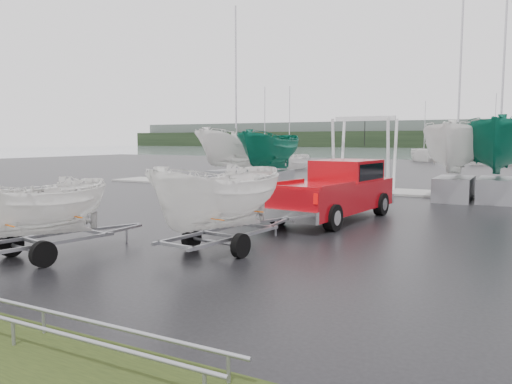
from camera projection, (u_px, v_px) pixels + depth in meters
name	position (u px, v px, depth m)	size (l,w,h in m)	color
ground_plane	(191.00, 222.00, 17.37)	(120.00, 120.00, 0.00)	black
lake	(470.00, 153.00, 104.93)	(300.00, 300.00, 0.00)	gray
dock	(323.00, 188.00, 28.75)	(30.00, 3.00, 0.12)	#979892
treeline	(491.00, 139.00, 165.90)	(300.00, 8.00, 6.00)	black
far_hill	(493.00, 133.00, 172.69)	(300.00, 6.00, 10.00)	#4C5651
pickup_truck	(337.00, 188.00, 18.02)	(2.91, 6.53, 2.10)	#9C080F
trailer_hitched	(219.00, 143.00, 12.41)	(1.95, 3.72, 5.13)	gray
trailer_parked	(30.00, 159.00, 11.60)	(1.91, 3.76, 4.42)	gray
boat_hoist	(364.00, 143.00, 27.36)	(3.30, 2.18, 4.12)	silver
keelboat_0	(232.00, 124.00, 28.94)	(2.36, 3.20, 10.53)	gray
keelboat_1	(270.00, 128.00, 28.01)	(2.22, 3.20, 7.01)	gray
keelboat_2	(457.00, 115.00, 23.15)	(2.51, 3.20, 10.68)	gray
keelboat_3	(501.00, 108.00, 22.53)	(2.69, 3.20, 10.87)	gray
mast_rack_0	(40.00, 195.00, 22.45)	(0.56, 6.50, 0.06)	gray
mast_rack_2	(28.00, 315.00, 7.13)	(7.00, 0.56, 0.06)	gray
moored_boat_0	(265.00, 168.00, 49.55)	(3.65, 3.64, 11.38)	white
moored_boat_1	(424.00, 161.00, 67.17)	(3.75, 3.79, 11.83)	white
moored_boat_2	(493.00, 165.00, 56.11)	(2.97, 2.95, 10.85)	white
moored_boat_4	(237.00, 158.00, 77.74)	(3.19, 3.14, 11.45)	white
moored_boat_6	(289.00, 169.00, 48.72)	(2.74, 2.80, 11.30)	white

